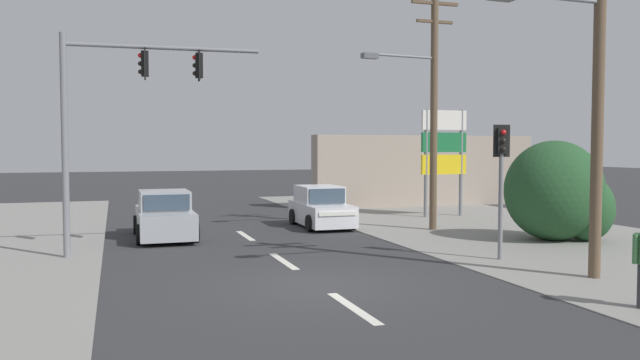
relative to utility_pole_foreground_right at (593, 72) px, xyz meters
name	(u,v)px	position (x,y,z in m)	size (l,w,h in m)	color
ground_plane	(319,285)	(-5.97, 1.29, -4.64)	(140.00, 140.00, 0.00)	#303033
lane_dash_near	(353,308)	(-5.97, -0.71, -4.64)	(0.20, 2.40, 0.01)	silver
lane_dash_mid	(284,261)	(-5.97, 4.29, -4.64)	(0.20, 2.40, 0.01)	silver
lane_dash_far	(245,236)	(-5.97, 9.29, -4.64)	(0.20, 2.40, 0.01)	silver
kerb_right_verge	(592,249)	(3.03, 3.29, -4.63)	(10.00, 44.00, 0.02)	gray
utility_pole_foreground_right	(593,72)	(0.00, 0.00, 0.00)	(3.78, 0.35, 8.58)	brown
utility_pole_midground_right	(430,101)	(0.58, 8.59, -0.02)	(3.78, 0.55, 8.53)	brown
traffic_signal_mast	(115,104)	(-10.08, 6.49, -0.49)	(5.29, 0.52, 6.00)	slate
pedestal_signal_right_kerb	(501,169)	(-0.53, 2.64, -2.22)	(0.44, 0.31, 3.56)	slate
shopping_plaza_sign	(444,147)	(3.31, 12.43, -1.66)	(2.10, 0.16, 4.60)	slate
roadside_bush	(559,194)	(3.29, 5.05, -3.14)	(3.35, 2.87, 3.19)	#234C28
shopfront_wall_far	(426,171)	(5.03, 17.29, -2.84)	(12.00, 1.00, 3.60)	#A39384
sedan_kerbside_parked	(164,217)	(-8.60, 9.63, -3.94)	(1.90, 4.24, 1.56)	#A3A8AD
hatchback_oncoming_near	(321,208)	(-2.80, 10.78, -3.94)	(1.81, 3.65, 1.53)	silver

